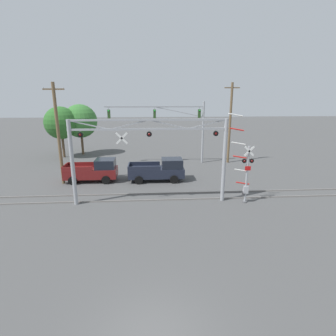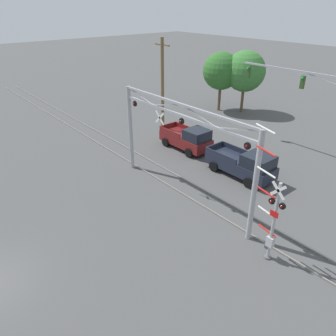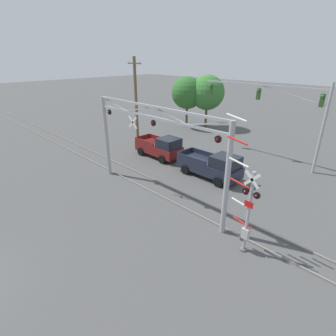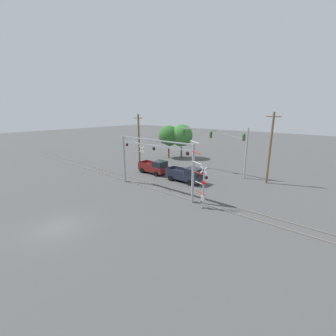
# 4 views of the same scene
# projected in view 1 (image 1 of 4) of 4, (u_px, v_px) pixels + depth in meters

# --- Properties ---
(rail_track_near) EXTENTS (80.00, 0.08, 0.10)m
(rail_track_near) POSITION_uv_depth(u_px,v_px,m) (150.00, 200.00, 20.51)
(rail_track_near) COLOR gray
(rail_track_near) RESTS_ON ground_plane
(rail_track_far) EXTENTS (80.00, 0.08, 0.10)m
(rail_track_far) POSITION_uv_depth(u_px,v_px,m) (150.00, 194.00, 21.89)
(rail_track_far) COLOR gray
(rail_track_far) RESTS_ON ground_plane
(crossing_gantry) EXTENTS (11.53, 0.30, 6.36)m
(crossing_gantry) POSITION_uv_depth(u_px,v_px,m) (149.00, 149.00, 19.16)
(crossing_gantry) COLOR #9EA0A5
(crossing_gantry) RESTS_ON ground_plane
(crossing_signal_mast) EXTENTS (2.13, 0.35, 6.78)m
(crossing_signal_mast) POSITION_uv_depth(u_px,v_px,m) (245.00, 173.00, 19.61)
(crossing_signal_mast) COLOR #9EA0A5
(crossing_signal_mast) RESTS_ON ground_plane
(traffic_signal_span) EXTENTS (11.68, 0.39, 7.35)m
(traffic_signal_span) POSITION_uv_depth(u_px,v_px,m) (178.00, 121.00, 30.94)
(traffic_signal_span) COLOR #9EA0A5
(traffic_signal_span) RESTS_ON ground_plane
(pickup_truck_lead) EXTENTS (5.32, 2.24, 2.15)m
(pickup_truck_lead) POSITION_uv_depth(u_px,v_px,m) (160.00, 170.00, 25.24)
(pickup_truck_lead) COLOR #1E2333
(pickup_truck_lead) RESTS_ON ground_plane
(pickup_truck_following) EXTENTS (4.89, 2.24, 2.15)m
(pickup_truck_following) POSITION_uv_depth(u_px,v_px,m) (94.00, 171.00, 25.07)
(pickup_truck_following) COLOR maroon
(pickup_truck_following) RESTS_ON ground_plane
(utility_pole_left) EXTENTS (1.80, 0.28, 9.10)m
(utility_pole_left) POSITION_uv_depth(u_px,v_px,m) (58.00, 134.00, 23.41)
(utility_pole_left) COLOR brown
(utility_pole_left) RESTS_ON ground_plane
(utility_pole_right) EXTENTS (1.80, 0.28, 9.48)m
(utility_pole_right) POSITION_uv_depth(u_px,v_px,m) (230.00, 123.00, 31.25)
(utility_pole_right) COLOR brown
(utility_pole_right) RESTS_ON ground_plane
(background_tree_beyond_span) EXTENTS (4.53, 4.53, 6.92)m
(background_tree_beyond_span) POSITION_uv_depth(u_px,v_px,m) (80.00, 121.00, 35.83)
(background_tree_beyond_span) COLOR brown
(background_tree_beyond_span) RESTS_ON ground_plane
(background_tree_far_left_verge) EXTENTS (4.22, 4.22, 6.69)m
(background_tree_far_left_verge) POSITION_uv_depth(u_px,v_px,m) (61.00, 123.00, 34.17)
(background_tree_far_left_verge) COLOR brown
(background_tree_far_left_verge) RESTS_ON ground_plane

